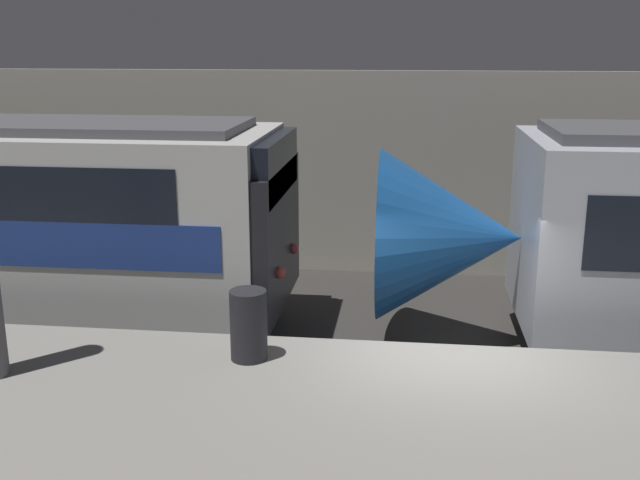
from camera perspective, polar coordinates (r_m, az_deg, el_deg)
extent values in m
plane|color=#33302D|center=(10.07, 9.67, -13.75)|extent=(120.00, 120.00, 0.00)
cube|color=#B2AD9E|center=(15.69, 8.92, 4.90)|extent=(50.00, 0.15, 4.22)
cone|color=#195199|center=(11.81, 9.84, 0.32)|extent=(2.20, 2.70, 2.70)
sphere|color=#F2EFCC|center=(11.91, 5.18, -1.52)|extent=(0.20, 0.20, 0.20)
cube|color=black|center=(11.99, -3.26, 0.32)|extent=(0.25, 2.98, 2.27)
cube|color=black|center=(11.75, -3.34, 5.68)|extent=(0.25, 2.68, 0.91)
sphere|color=#EA4C42|center=(11.42, -3.06, -2.49)|extent=(0.18, 0.18, 0.18)
sphere|color=#EA4C42|center=(12.72, -2.02, -0.66)|extent=(0.18, 0.18, 0.18)
cylinder|color=#232328|center=(8.93, -5.47, -6.46)|extent=(0.44, 0.44, 0.85)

